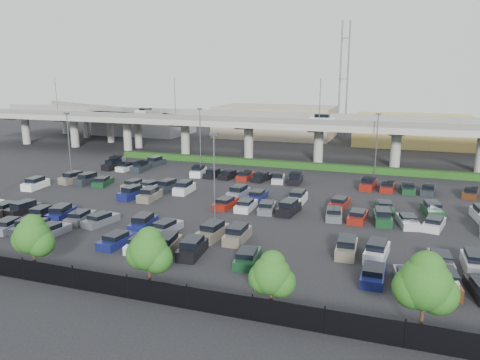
% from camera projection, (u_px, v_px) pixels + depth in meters
% --- Properties ---
extents(ground, '(280.00, 280.00, 0.00)m').
position_uv_depth(ground, '(238.00, 203.00, 61.89)').
color(ground, black).
extents(overpass, '(150.00, 13.00, 15.80)m').
position_uv_depth(overpass, '(292.00, 125.00, 89.79)').
color(overpass, gray).
rests_on(overpass, ground).
extents(on_ramp, '(50.93, 30.13, 8.80)m').
position_uv_depth(on_ramp, '(99.00, 113.00, 116.64)').
color(on_ramp, gray).
rests_on(on_ramp, ground).
extents(hedge, '(66.00, 1.60, 1.10)m').
position_uv_depth(hedge, '(284.00, 164.00, 84.76)').
color(hedge, '#184213').
rests_on(hedge, ground).
extents(fence, '(70.00, 0.10, 2.00)m').
position_uv_depth(fence, '(116.00, 285.00, 35.95)').
color(fence, black).
rests_on(fence, ground).
extents(tree_row, '(65.07, 3.66, 5.94)m').
position_uv_depth(tree_row, '(133.00, 248.00, 36.47)').
color(tree_row, '#332316').
rests_on(tree_row, ground).
extents(parked_cars, '(63.04, 41.65, 1.67)m').
position_uv_depth(parked_cars, '(217.00, 204.00, 59.04)').
color(parked_cars, silver).
rests_on(parked_cars, ground).
extents(light_poles, '(66.90, 48.38, 10.30)m').
position_uv_depth(light_poles, '(214.00, 152.00, 63.64)').
color(light_poles, '#4D4D52').
rests_on(light_poles, ground).
extents(distant_buildings, '(138.00, 24.00, 9.00)m').
position_uv_depth(distant_buildings, '(370.00, 127.00, 113.92)').
color(distant_buildings, gray).
rests_on(distant_buildings, ground).
extents(comm_tower, '(2.40, 2.40, 30.00)m').
position_uv_depth(comm_tower, '(344.00, 77.00, 125.12)').
color(comm_tower, '#4D4D52').
rests_on(comm_tower, ground).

